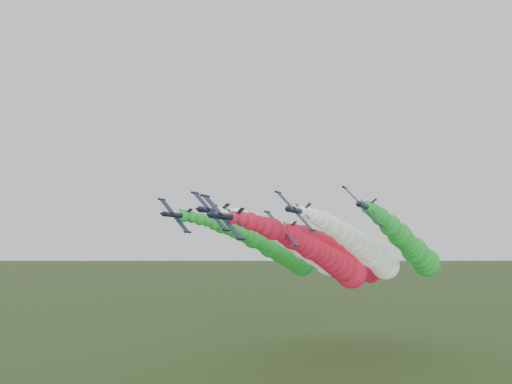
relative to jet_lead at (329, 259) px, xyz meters
The scene contains 6 objects.
jet_lead is the anchor object (origin of this frame).
jet_inner_left 12.35m from the jet_lead, 131.44° to the left, with size 13.73×85.49×21.11m.
jet_inner_right 16.12m from the jet_lead, 59.92° to the left, with size 14.34×86.10×21.73m.
jet_outer_left 29.86m from the jet_lead, 137.46° to the left, with size 14.43×86.19×21.82m.
jet_outer_right 27.34m from the jet_lead, 41.76° to the left, with size 14.24×85.99×21.62m.
jet_trail 24.68m from the jet_lead, 87.75° to the left, with size 13.51×85.27×20.90m.
Camera 1 is at (44.24, -90.51, 32.49)m, focal length 35.00 mm.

